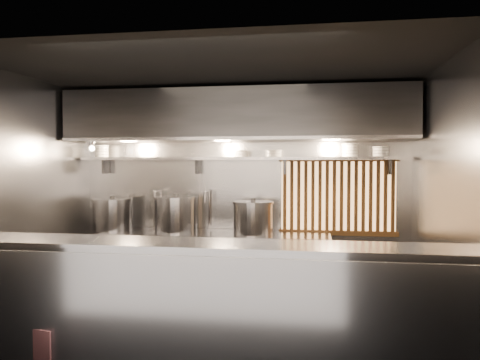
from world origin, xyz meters
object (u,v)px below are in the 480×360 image
(stock_pot_mid, at_px, (176,214))
(stock_pot_right, at_px, (253,218))
(heat_lamp, at_px, (91,144))
(pendant_bulb, at_px, (231,152))
(stock_pot_left, at_px, (112,214))

(stock_pot_mid, height_order, stock_pot_right, stock_pot_mid)
(stock_pot_mid, xyz_separation_m, stock_pot_right, (1.05, -0.07, -0.02))
(heat_lamp, distance_m, pendant_bulb, 1.83)
(heat_lamp, bearing_deg, pendant_bulb, 11.00)
(stock_pot_right, bearing_deg, stock_pot_mid, 175.92)
(stock_pot_left, distance_m, stock_pot_right, 1.96)
(stock_pot_right, bearing_deg, heat_lamp, -173.72)
(stock_pot_left, bearing_deg, stock_pot_mid, -0.53)
(stock_pot_left, bearing_deg, heat_lamp, -115.14)
(heat_lamp, xyz_separation_m, stock_pot_left, (0.15, 0.32, -0.95))
(pendant_bulb, bearing_deg, heat_lamp, -169.00)
(pendant_bulb, height_order, stock_pot_right, pendant_bulb)
(stock_pot_mid, relative_size, stock_pot_right, 1.26)
(pendant_bulb, bearing_deg, stock_pot_mid, -176.68)
(stock_pot_left, height_order, stock_pot_mid, stock_pot_mid)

